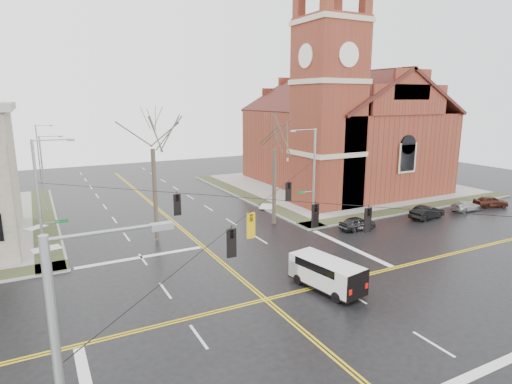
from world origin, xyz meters
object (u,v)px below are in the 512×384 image
signal_pole_nw (41,200)px  parked_car_b (427,212)px  signal_pole_ne (312,174)px  cargo_van (324,271)px  church (339,124)px  tree_ne (275,145)px  streetlight_north_a (44,171)px  streetlight_north_b (39,150)px  parked_car_d (491,201)px  tree_nw_near (152,143)px  parked_car_c (466,206)px  parked_car_a (357,223)px

signal_pole_nw → parked_car_b: signal_pole_nw is taller
signal_pole_ne → cargo_van: size_ratio=1.70×
church → tree_ne: bearing=-144.9°
streetlight_north_a → signal_pole_nw: bearing=-92.3°
church → streetlight_north_b: (-35.42, 23.22, -3.97)m
streetlight_north_b → parked_car_d: bearing=-42.6°
parked_car_d → tree_nw_near: bearing=100.1°
signal_pole_nw → church: bearing=20.2°
parked_car_c → tree_ne: (-20.85, 5.04, 7.14)m
parked_car_d → signal_pole_ne: bearing=100.5°
streetlight_north_b → cargo_van: size_ratio=1.51×
signal_pole_ne → signal_pole_nw: size_ratio=1.00×
signal_pole_ne → parked_car_a: bearing=-47.2°
parked_car_d → tree_nw_near: 37.08m
signal_pole_nw → tree_ne: bearing=4.8°
church → streetlight_north_a: 35.78m
parked_car_d → tree_ne: tree_ne is taller
signal_pole_ne → parked_car_d: bearing=-9.3°
streetlight_north_b → cargo_van: 50.61m
parked_car_d → tree_ne: bearing=98.0°
cargo_van → tree_nw_near: size_ratio=0.46×
signal_pole_ne → tree_nw_near: 14.74m
parked_car_a → parked_car_b: bearing=-93.2°
parked_car_d → streetlight_north_a: bearing=85.1°
signal_pole_nw → cargo_van: bearing=-37.5°
signal_pole_ne → signal_pole_nw: (-22.64, 0.00, 0.00)m
parked_car_c → tree_ne: bearing=77.8°
church → signal_pole_ne: 19.22m
signal_pole_nw → tree_nw_near: bearing=16.6°
streetlight_north_b → parked_car_d: 59.33m
church → streetlight_north_b: bearing=146.8°
streetlight_north_b → streetlight_north_a: bearing=-90.0°
streetlight_north_b → parked_car_d: (43.60, -40.05, -3.84)m
parked_car_b → parked_car_c: bearing=-95.0°
cargo_van → parked_car_d: bearing=5.6°
streetlight_north_a → parked_car_c: streetlight_north_a is taller
cargo_van → tree_ne: (4.12, 13.45, 6.54)m
streetlight_north_a → parked_car_a: (24.91, -19.67, -3.86)m
streetlight_north_b → parked_car_b: bearing=-50.1°
signal_pole_nw → tree_nw_near: tree_nw_near is taller
streetlight_north_a → parked_car_d: (43.60, -20.05, -3.84)m
streetlight_north_b → parked_car_d: streetlight_north_b is taller
streetlight_north_b → tree_nw_near: (7.84, -33.97, 3.81)m
tree_nw_near → signal_pole_nw: bearing=-163.4°
signal_pole_nw → parked_car_b: (34.18, -3.57, -4.29)m
church → tree_nw_near: bearing=-158.7°
cargo_van → tree_ne: bearing=62.7°
streetlight_north_a → tree_nw_near: 16.46m
parked_car_c → parked_car_d: parked_car_d is taller
parked_car_c → parked_car_d: size_ratio=0.99×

